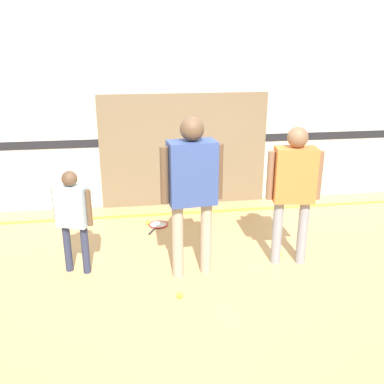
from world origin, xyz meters
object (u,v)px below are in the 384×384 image
at_px(person_student_left, 73,211).
at_px(tennis_ball_stray_left, 279,253).
at_px(person_student_right, 294,182).
at_px(tennis_ball_near_instructor, 180,295).
at_px(racket_spare_on_floor, 158,225).
at_px(person_instructor, 192,181).
at_px(tennis_ball_by_spare_racket, 148,222).

relative_size(person_student_left, tennis_ball_stray_left, 17.97).
distance_m(person_student_right, tennis_ball_near_instructor, 1.75).
bearing_deg(person_student_left, tennis_ball_stray_left, 21.32).
distance_m(person_student_right, racket_spare_on_floor, 2.16).
bearing_deg(person_instructor, tennis_ball_stray_left, 6.60).
xyz_separation_m(tennis_ball_near_instructor, tennis_ball_stray_left, (1.30, 0.71, 0.00)).
bearing_deg(tennis_ball_stray_left, racket_spare_on_floor, 141.15).
bearing_deg(person_instructor, person_student_left, 163.61).
distance_m(person_instructor, person_student_right, 1.16).
bearing_deg(tennis_ball_by_spare_racket, person_student_left, -125.29).
height_order(person_student_right, racket_spare_on_floor, person_student_right).
xyz_separation_m(tennis_ball_near_instructor, tennis_ball_by_spare_racket, (-0.22, 1.90, 0.00)).
height_order(person_student_right, tennis_ball_stray_left, person_student_right).
xyz_separation_m(racket_spare_on_floor, tennis_ball_by_spare_racket, (-0.13, 0.07, 0.02)).
bearing_deg(racket_spare_on_floor, person_instructor, 37.57).
xyz_separation_m(person_instructor, tennis_ball_near_instructor, (-0.20, -0.47, -1.06)).
bearing_deg(racket_spare_on_floor, person_student_right, 74.23).
bearing_deg(tennis_ball_stray_left, person_student_right, -72.72).
xyz_separation_m(person_student_right, tennis_ball_near_instructor, (-1.35, -0.56, -0.96)).
distance_m(person_instructor, racket_spare_on_floor, 1.76).
relative_size(tennis_ball_by_spare_racket, tennis_ball_stray_left, 1.00).
relative_size(tennis_ball_near_instructor, tennis_ball_by_spare_racket, 1.00).
bearing_deg(person_student_left, tennis_ball_near_instructor, -12.17).
bearing_deg(racket_spare_on_floor, tennis_ball_by_spare_racket, -91.85).
relative_size(person_student_left, person_student_right, 0.74).
bearing_deg(tennis_ball_by_spare_racket, tennis_ball_near_instructor, -83.30).
relative_size(person_student_right, tennis_ball_stray_left, 24.42).
bearing_deg(tennis_ball_stray_left, tennis_ball_near_instructor, -151.27).
bearing_deg(person_student_left, person_instructor, 10.58).
distance_m(person_instructor, tennis_ball_stray_left, 1.55).
height_order(racket_spare_on_floor, tennis_ball_near_instructor, tennis_ball_near_instructor).
height_order(tennis_ball_near_instructor, tennis_ball_stray_left, same).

